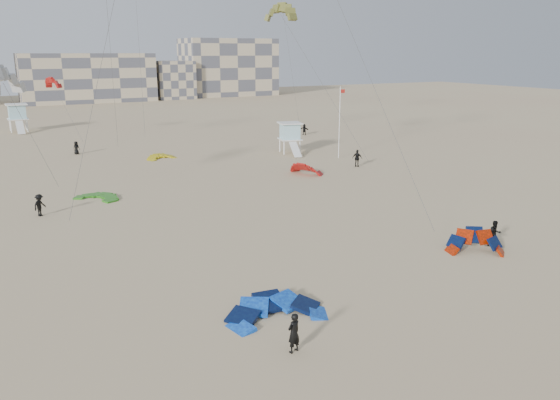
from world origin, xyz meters
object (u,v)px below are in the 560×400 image
kitesurfer_main (294,333)px  lifeguard_tower_near (290,138)px  kite_ground_blue (277,317)px  kite_ground_orange (475,252)px

kitesurfer_main → lifeguard_tower_near: (22.78, 41.70, 1.01)m
kite_ground_blue → kite_ground_orange: (15.24, 1.86, 0.00)m
kitesurfer_main → lifeguard_tower_near: size_ratio=0.32×
kite_ground_blue → kitesurfer_main: size_ratio=2.77×
kitesurfer_main → kite_ground_orange: bearing=-179.1°
kite_ground_orange → lifeguard_tower_near: bearing=112.8°
kite_ground_blue → kite_ground_orange: kite_ground_orange is taller
kite_ground_orange → kitesurfer_main: 16.87m
kite_ground_orange → kitesurfer_main: same height
kitesurfer_main → lifeguard_tower_near: lifeguard_tower_near is taller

